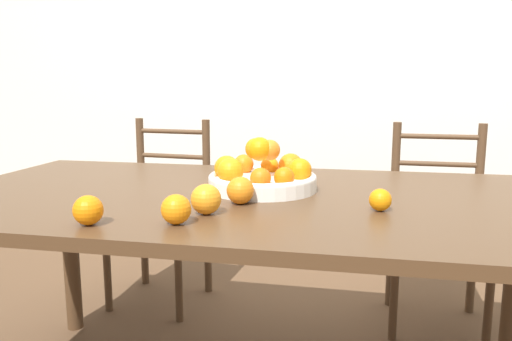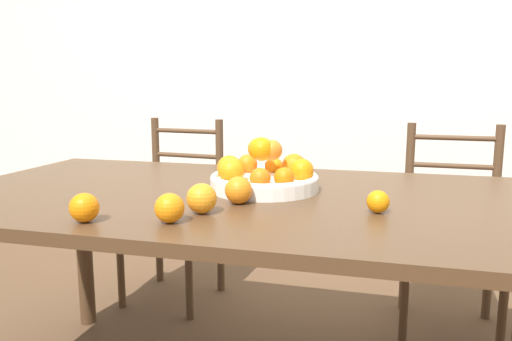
% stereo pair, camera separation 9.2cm
% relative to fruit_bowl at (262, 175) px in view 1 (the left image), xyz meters
% --- Properties ---
extents(wall_back, '(8.00, 0.06, 2.60)m').
position_rel_fruit_bowl_xyz_m(wall_back, '(-0.02, 1.50, 0.49)').
color(wall_back, silver).
rests_on(wall_back, ground_plane).
extents(dining_table, '(1.99, 1.04, 0.76)m').
position_rel_fruit_bowl_xyz_m(dining_table, '(-0.02, -0.07, -0.13)').
color(dining_table, '#4C331E').
rests_on(dining_table, ground_plane).
extents(fruit_bowl, '(0.35, 0.35, 0.17)m').
position_rel_fruit_bowl_xyz_m(fruit_bowl, '(0.00, 0.00, 0.00)').
color(fruit_bowl, white).
rests_on(fruit_bowl, dining_table).
extents(orange_loose_0, '(0.07, 0.07, 0.07)m').
position_rel_fruit_bowl_xyz_m(orange_loose_0, '(-0.13, -0.44, -0.01)').
color(orange_loose_0, orange).
rests_on(orange_loose_0, dining_table).
extents(orange_loose_1, '(0.08, 0.08, 0.08)m').
position_rel_fruit_bowl_xyz_m(orange_loose_1, '(-0.02, -0.20, -0.01)').
color(orange_loose_1, orange).
rests_on(orange_loose_1, dining_table).
extents(orange_loose_2, '(0.08, 0.08, 0.08)m').
position_rel_fruit_bowl_xyz_m(orange_loose_2, '(-0.09, -0.33, -0.01)').
color(orange_loose_2, orange).
rests_on(orange_loose_2, dining_table).
extents(orange_loose_3, '(0.06, 0.06, 0.06)m').
position_rel_fruit_bowl_xyz_m(orange_loose_3, '(0.36, -0.20, -0.02)').
color(orange_loose_3, orange).
rests_on(orange_loose_3, dining_table).
extents(orange_loose_4, '(0.07, 0.07, 0.07)m').
position_rel_fruit_bowl_xyz_m(orange_loose_4, '(-0.34, -0.49, -0.01)').
color(orange_loose_4, orange).
rests_on(orange_loose_4, dining_table).
extents(chair_left, '(0.46, 0.44, 0.92)m').
position_rel_fruit_bowl_xyz_m(chair_left, '(-0.66, 0.76, -0.35)').
color(chair_left, '#513823').
rests_on(chair_left, ground_plane).
extents(chair_right, '(0.43, 0.41, 0.92)m').
position_rel_fruit_bowl_xyz_m(chair_right, '(0.67, 0.76, -0.35)').
color(chair_right, '#513823').
rests_on(chair_right, ground_plane).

